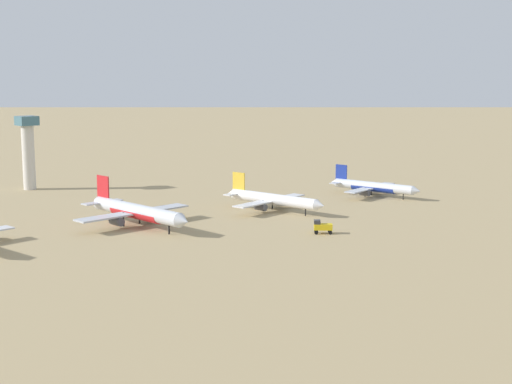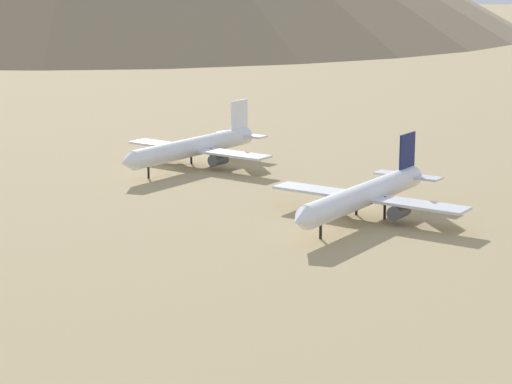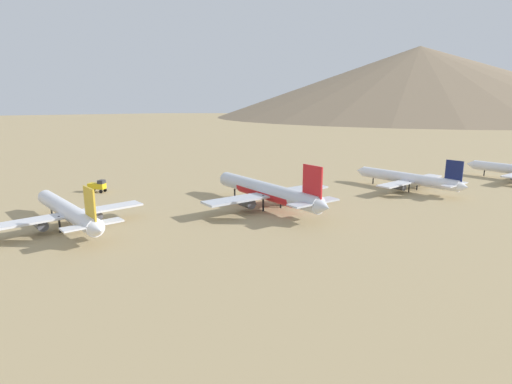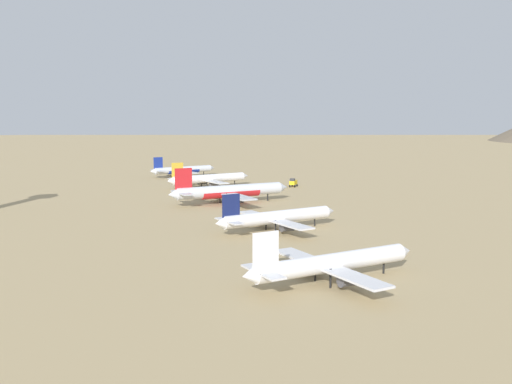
% 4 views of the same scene
% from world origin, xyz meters
% --- Properties ---
extents(ground_plane, '(1800.00, 1800.00, 0.00)m').
position_xyz_m(ground_plane, '(0.00, 0.00, 0.00)').
color(ground_plane, tan).
extents(parked_jet_0, '(38.64, 31.48, 11.14)m').
position_xyz_m(parked_jet_0, '(-17.42, -98.09, 3.75)').
color(parked_jet_0, white).
rests_on(parked_jet_0, ground).
extents(parked_jet_1, '(38.50, 31.42, 11.11)m').
position_xyz_m(parked_jet_1, '(-6.01, -50.74, 3.74)').
color(parked_jet_1, white).
rests_on(parked_jet_1, ground).
extents(parked_jet_2, '(46.90, 38.13, 13.52)m').
position_xyz_m(parked_jet_2, '(-0.67, -0.50, 4.50)').
color(parked_jet_2, silver).
rests_on(parked_jet_2, ground).
extents(parked_jet_3, '(40.22, 32.89, 11.63)m').
position_xyz_m(parked_jet_3, '(7.24, 46.82, 3.92)').
color(parked_jet_3, white).
rests_on(parked_jet_3, ground).
extents(parked_jet_4, '(37.16, 30.44, 10.78)m').
position_xyz_m(parked_jet_4, '(9.43, 94.91, 3.59)').
color(parked_jet_4, silver).
rests_on(parked_jet_4, ground).
extents(service_truck, '(5.38, 5.50, 3.90)m').
position_xyz_m(service_truck, '(42.69, 33.98, 2.08)').
color(service_truck, yellow).
rests_on(service_truck, ground).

